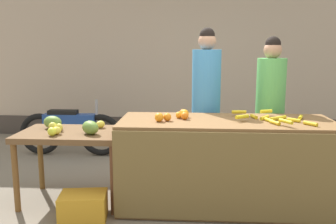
{
  "coord_description": "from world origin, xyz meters",
  "views": [
    {
      "loc": [
        -0.03,
        -3.65,
        1.64
      ],
      "look_at": [
        -0.29,
        0.15,
        0.97
      ],
      "focal_mm": 38.69,
      "sensor_mm": 36.0,
      "label": 1
    }
  ],
  "objects_px": {
    "vendor_woman_blue_shirt": "(206,107)",
    "parked_motorcycle": "(70,130)",
    "produce_sack": "(154,160)",
    "vendor_woman_green_shirt": "(270,111)",
    "produce_crate": "(83,207)"
  },
  "relations": [
    {
      "from": "vendor_woman_blue_shirt",
      "to": "vendor_woman_green_shirt",
      "type": "bearing_deg",
      "value": 2.36
    },
    {
      "from": "vendor_woman_blue_shirt",
      "to": "vendor_woman_green_shirt",
      "type": "distance_m",
      "value": 0.77
    },
    {
      "from": "vendor_woman_green_shirt",
      "to": "produce_sack",
      "type": "height_order",
      "value": "vendor_woman_green_shirt"
    },
    {
      "from": "parked_motorcycle",
      "to": "produce_crate",
      "type": "relative_size",
      "value": 3.64
    },
    {
      "from": "produce_sack",
      "to": "parked_motorcycle",
      "type": "bearing_deg",
      "value": 144.72
    },
    {
      "from": "parked_motorcycle",
      "to": "produce_crate",
      "type": "bearing_deg",
      "value": -68.32
    },
    {
      "from": "vendor_woman_blue_shirt",
      "to": "produce_crate",
      "type": "xyz_separation_m",
      "value": [
        -1.2,
        -1.09,
        -0.82
      ]
    },
    {
      "from": "vendor_woman_blue_shirt",
      "to": "produce_crate",
      "type": "bearing_deg",
      "value": -137.72
    },
    {
      "from": "parked_motorcycle",
      "to": "produce_crate",
      "type": "height_order",
      "value": "parked_motorcycle"
    },
    {
      "from": "parked_motorcycle",
      "to": "produce_sack",
      "type": "height_order",
      "value": "parked_motorcycle"
    },
    {
      "from": "produce_crate",
      "to": "produce_sack",
      "type": "height_order",
      "value": "produce_sack"
    },
    {
      "from": "vendor_woman_blue_shirt",
      "to": "parked_motorcycle",
      "type": "bearing_deg",
      "value": 153.58
    },
    {
      "from": "vendor_woman_green_shirt",
      "to": "produce_sack",
      "type": "relative_size",
      "value": 3.5
    },
    {
      "from": "parked_motorcycle",
      "to": "produce_sack",
      "type": "relative_size",
      "value": 3.15
    },
    {
      "from": "vendor_woman_blue_shirt",
      "to": "produce_sack",
      "type": "height_order",
      "value": "vendor_woman_blue_shirt"
    }
  ]
}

